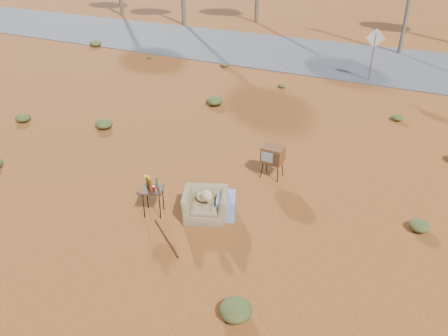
% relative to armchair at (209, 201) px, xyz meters
% --- Properties ---
extents(ground, '(140.00, 140.00, 0.00)m').
position_rel_armchair_xyz_m(ground, '(-0.23, -0.22, -0.40)').
color(ground, '#984E1E').
rests_on(ground, ground).
extents(highway, '(140.00, 7.00, 0.04)m').
position_rel_armchair_xyz_m(highway, '(-0.23, 14.78, -0.38)').
color(highway, '#565659').
rests_on(highway, ground).
extents(armchair, '(1.27, 1.12, 0.85)m').
position_rel_armchair_xyz_m(armchair, '(0.00, 0.00, 0.00)').
color(armchair, olive).
rests_on(armchair, ground).
extents(tv_unit, '(0.54, 0.45, 0.86)m').
position_rel_armchair_xyz_m(tv_unit, '(0.60, 2.30, 0.24)').
color(tv_unit, black).
rests_on(tv_unit, ground).
extents(side_table, '(0.60, 0.60, 0.93)m').
position_rel_armchair_xyz_m(side_table, '(-1.21, -0.46, 0.28)').
color(side_table, '#3B2215').
rests_on(side_table, ground).
extents(rusty_bar, '(1.17, 0.88, 0.04)m').
position_rel_armchair_xyz_m(rusty_bar, '(-0.43, -1.13, -0.38)').
color(rusty_bar, '#512215').
rests_on(rusty_bar, ground).
extents(road_sign, '(0.78, 0.06, 2.19)m').
position_rel_armchair_xyz_m(road_sign, '(1.27, 11.78, 1.10)').
color(road_sign, brown).
rests_on(road_sign, ground).
extents(scrub_patch, '(17.49, 8.07, 0.33)m').
position_rel_armchair_xyz_m(scrub_patch, '(-1.05, 4.19, -0.26)').
color(scrub_patch, '#484D22').
rests_on(scrub_patch, ground).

